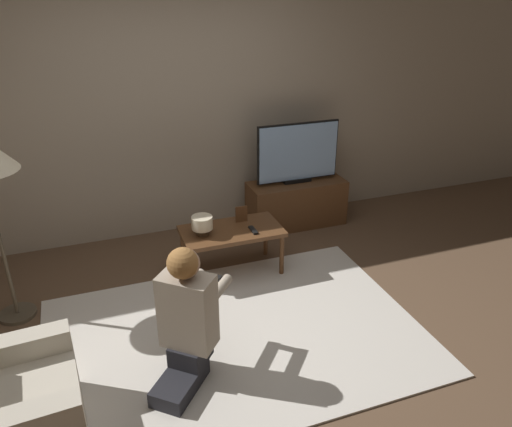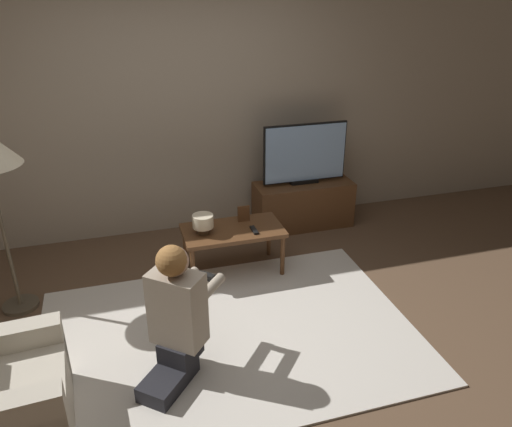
{
  "view_description": "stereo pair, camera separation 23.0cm",
  "coord_description": "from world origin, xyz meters",
  "px_view_note": "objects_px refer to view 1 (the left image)",
  "views": [
    {
      "loc": [
        -0.87,
        -2.84,
        2.4
      ],
      "look_at": [
        0.4,
        0.65,
        0.66
      ],
      "focal_mm": 35.0,
      "sensor_mm": 36.0,
      "label": 1
    },
    {
      "loc": [
        -0.65,
        -2.91,
        2.4
      ],
      "look_at": [
        0.4,
        0.65,
        0.66
      ],
      "focal_mm": 35.0,
      "sensor_mm": 36.0,
      "label": 2
    }
  ],
  "objects_px": {
    "table_lamp": "(202,224)",
    "tv": "(298,153)",
    "person_kneeling": "(187,316)",
    "coffee_table": "(232,234)"
  },
  "relations": [
    {
      "from": "tv",
      "to": "person_kneeling",
      "type": "height_order",
      "value": "tv"
    },
    {
      "from": "tv",
      "to": "table_lamp",
      "type": "relative_size",
      "value": 4.9
    },
    {
      "from": "person_kneeling",
      "to": "table_lamp",
      "type": "xyz_separation_m",
      "value": [
        0.4,
        1.15,
        0.04
      ]
    },
    {
      "from": "coffee_table",
      "to": "person_kneeling",
      "type": "distance_m",
      "value": 1.34
    },
    {
      "from": "coffee_table",
      "to": "person_kneeling",
      "type": "xyz_separation_m",
      "value": [
        -0.66,
        -1.16,
        0.11
      ]
    },
    {
      "from": "coffee_table",
      "to": "person_kneeling",
      "type": "bearing_deg",
      "value": -119.48
    },
    {
      "from": "tv",
      "to": "coffee_table",
      "type": "relative_size",
      "value": 1.01
    },
    {
      "from": "person_kneeling",
      "to": "table_lamp",
      "type": "bearing_deg",
      "value": -68.38
    },
    {
      "from": "table_lamp",
      "to": "tv",
      "type": "bearing_deg",
      "value": 30.86
    },
    {
      "from": "tv",
      "to": "coffee_table",
      "type": "distance_m",
      "value": 1.25
    }
  ]
}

